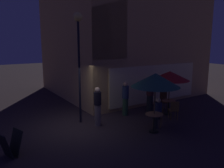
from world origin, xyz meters
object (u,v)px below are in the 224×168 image
at_px(patio_umbrella_1, 155,80).
at_px(patron_seated_0, 158,111).
at_px(cafe_table_0, 169,104).
at_px(cafe_chair_0, 174,109).
at_px(cafe_chair_1, 164,100).
at_px(patron_standing_3, 125,98).
at_px(street_lamp_near_corner, 79,41).
at_px(patron_standing_1, 98,106).
at_px(menu_sandwich_board, 10,144).
at_px(patron_standing_2, 150,96).
at_px(cafe_chair_2, 158,114).
at_px(cafe_table_1, 154,119).
at_px(patio_umbrella_0, 170,76).

relative_size(patio_umbrella_1, patron_seated_0, 1.92).
height_order(cafe_table_0, cafe_chair_0, cafe_chair_0).
xyz_separation_m(cafe_chair_1, patron_standing_3, (-2.28, 0.34, 0.30)).
distance_m(cafe_chair_0, patron_seated_0, 1.29).
bearing_deg(street_lamp_near_corner, patio_umbrella_1, -52.64).
relative_size(patio_umbrella_1, patron_standing_1, 1.42).
height_order(patron_seated_0, patron_standing_1, patron_standing_1).
height_order(menu_sandwich_board, patron_standing_3, patron_standing_3).
distance_m(street_lamp_near_corner, patron_standing_2, 4.55).
relative_size(cafe_chair_2, patron_seated_0, 0.67).
xyz_separation_m(cafe_chair_2, patron_standing_3, (-0.38, 1.93, 0.35)).
xyz_separation_m(cafe_chair_1, patron_seated_0, (-2.01, -1.66, 0.15)).
bearing_deg(cafe_table_1, patron_standing_3, 83.42).
bearing_deg(patron_standing_3, patio_umbrella_1, 53.17).
relative_size(menu_sandwich_board, patio_umbrella_1, 0.34).
distance_m(patio_umbrella_0, patron_standing_2, 1.43).
relative_size(street_lamp_near_corner, patio_umbrella_1, 2.00).
xyz_separation_m(cafe_table_1, cafe_chair_0, (1.81, 0.61, -0.01)).
height_order(menu_sandwich_board, patio_umbrella_1, patio_umbrella_1).
xyz_separation_m(menu_sandwich_board, patron_standing_1, (3.70, 0.95, 0.44)).
bearing_deg(patron_standing_3, cafe_table_0, 120.97).
xyz_separation_m(patio_umbrella_1, cafe_chair_1, (2.56, 2.04, -1.59)).
distance_m(cafe_table_1, cafe_chair_0, 1.91).
xyz_separation_m(cafe_table_0, patron_standing_2, (-0.68, 0.65, 0.38)).
height_order(patio_umbrella_0, cafe_chair_1, patio_umbrella_0).
height_order(cafe_table_0, patio_umbrella_1, patio_umbrella_1).
xyz_separation_m(patio_umbrella_1, patron_standing_3, (0.28, 2.38, -1.29)).
relative_size(cafe_chair_0, patron_standing_2, 0.51).
bearing_deg(patron_seated_0, menu_sandwich_board, -40.12).
xyz_separation_m(patio_umbrella_1, patron_standing_2, (1.51, 1.98, -1.25)).
distance_m(patio_umbrella_0, cafe_chair_0, 1.64).
bearing_deg(patron_seated_0, cafe_chair_1, -175.09).
bearing_deg(patron_standing_3, patron_standing_2, 131.63).
bearing_deg(cafe_chair_2, cafe_chair_1, -174.82).
xyz_separation_m(cafe_table_0, cafe_chair_2, (-1.53, -0.88, -0.00)).
xyz_separation_m(cafe_chair_1, cafe_chair_2, (-1.90, -1.59, -0.05)).
distance_m(street_lamp_near_corner, menu_sandwich_board, 4.88).
xyz_separation_m(patron_seated_0, patron_standing_3, (-0.27, 2.00, 0.15)).
bearing_deg(patron_standing_2, street_lamp_near_corner, -62.64).
distance_m(patio_umbrella_0, patron_standing_1, 3.95).
relative_size(street_lamp_near_corner, cafe_table_0, 6.57).
xyz_separation_m(cafe_chair_0, patron_seated_0, (-1.26, -0.23, 0.17)).
distance_m(patio_umbrella_0, cafe_chair_2, 2.29).
bearing_deg(cafe_chair_1, cafe_chair_2, -22.68).
distance_m(patio_umbrella_1, patron_standing_3, 2.72).
relative_size(patio_umbrella_0, patron_seated_0, 1.74).
relative_size(patio_umbrella_0, patron_standing_3, 1.30).
bearing_deg(street_lamp_near_corner, cafe_table_1, -52.64).
xyz_separation_m(patron_seated_0, patron_standing_1, (-2.11, 1.51, 0.16)).
distance_m(patio_umbrella_1, patron_standing_2, 2.79).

